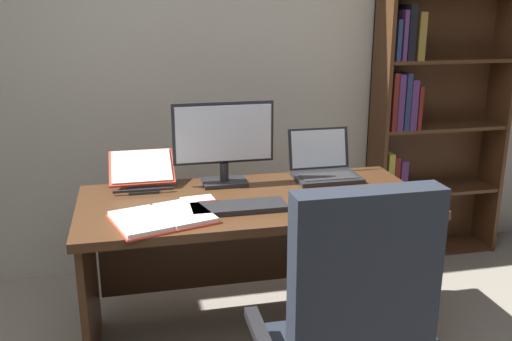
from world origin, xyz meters
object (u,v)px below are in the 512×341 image
object	(u,v)px
bookshelf	(425,106)
notepad	(201,204)
computer_mouse	(304,201)
open_binder	(163,217)
laptop	(324,167)
reading_stand_with_book	(142,170)
keyboard	(239,207)
monitor	(224,143)
pen	(205,202)
desk	(250,233)

from	to	relation	value
bookshelf	notepad	xyz separation A→B (m)	(-1.56, -0.85, -0.24)
computer_mouse	open_binder	size ratio (longest dim) A/B	0.22
laptop	reading_stand_with_book	world-z (taller)	laptop
keyboard	notepad	size ratio (longest dim) A/B	2.00
keyboard	reading_stand_with_book	distance (m)	0.62
bookshelf	reading_stand_with_book	bearing A→B (deg)	-164.79
reading_stand_with_book	open_binder	xyz separation A→B (m)	(0.07, -0.51, -0.07)
computer_mouse	reading_stand_with_book	size ratio (longest dim) A/B	0.33
monitor	computer_mouse	xyz separation A→B (m)	(0.30, -0.39, -0.19)
reading_stand_with_book	keyboard	bearing A→B (deg)	-48.60
bookshelf	reading_stand_with_book	distance (m)	1.88
bookshelf	pen	distance (m)	1.77
reading_stand_with_book	notepad	size ratio (longest dim) A/B	1.52
desk	laptop	size ratio (longest dim) A/B	4.84
desk	bookshelf	distance (m)	1.56
computer_mouse	open_binder	bearing A→B (deg)	-175.51
notepad	reading_stand_with_book	bearing A→B (deg)	124.77
laptop	notepad	xyz separation A→B (m)	(-0.69, -0.29, -0.05)
desk	reading_stand_with_book	distance (m)	0.63
reading_stand_with_book	notepad	distance (m)	0.44
reading_stand_with_book	open_binder	size ratio (longest dim) A/B	0.68
monitor	computer_mouse	size ratio (longest dim) A/B	4.86
laptop	keyboard	xyz separation A→B (m)	(-0.53, -0.39, -0.04)
computer_mouse	pen	size ratio (longest dim) A/B	0.74
laptop	open_binder	size ratio (longest dim) A/B	0.71
desk	keyboard	distance (m)	0.33
desk	reading_stand_with_book	world-z (taller)	reading_stand_with_book
open_binder	computer_mouse	bearing A→B (deg)	-11.62
laptop	open_binder	bearing A→B (deg)	-153.17
laptop	pen	xyz separation A→B (m)	(-0.67, -0.29, -0.04)
bookshelf	open_binder	size ratio (longest dim) A/B	4.57
open_binder	notepad	size ratio (longest dim) A/B	2.25
keyboard	laptop	bearing A→B (deg)	36.24
monitor	computer_mouse	distance (m)	0.53
open_binder	monitor	bearing A→B (deg)	36.18
computer_mouse	notepad	world-z (taller)	computer_mouse
laptop	pen	bearing A→B (deg)	-156.70
keyboard	notepad	distance (m)	0.19
monitor	open_binder	distance (m)	0.59
monitor	keyboard	bearing A→B (deg)	-90.00
monitor	open_binder	bearing A→B (deg)	-127.71
open_binder	keyboard	bearing A→B (deg)	-7.68
laptop	reading_stand_with_book	bearing A→B (deg)	175.75
monitor	pen	bearing A→B (deg)	-115.65
computer_mouse	pen	world-z (taller)	computer_mouse
pen	notepad	bearing A→B (deg)	180.00
keyboard	reading_stand_with_book	world-z (taller)	reading_stand_with_book
monitor	open_binder	xyz separation A→B (m)	(-0.34, -0.44, -0.20)
desk	keyboard	xyz separation A→B (m)	(-0.10, -0.22, 0.22)
bookshelf	monitor	size ratio (longest dim) A/B	4.26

